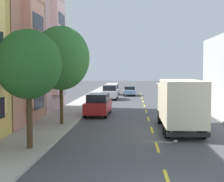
# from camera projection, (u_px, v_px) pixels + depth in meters

# --- Properties ---
(ground_plane) EXTENTS (160.00, 160.00, 0.00)m
(ground_plane) POSITION_uv_depth(u_px,v_px,m) (143.00, 103.00, 40.20)
(ground_plane) COLOR #424244
(sidewalk_left) EXTENTS (3.20, 120.00, 0.14)m
(sidewalk_left) POSITION_uv_depth(u_px,v_px,m) (83.00, 104.00, 38.65)
(sidewalk_left) COLOR #A39E93
(sidewalk_left) RESTS_ON ground_plane
(sidewalk_right) EXTENTS (3.20, 120.00, 0.14)m
(sidewalk_right) POSITION_uv_depth(u_px,v_px,m) (207.00, 105.00, 37.76)
(sidewalk_right) COLOR #A39E93
(sidewalk_right) RESTS_ON ground_plane
(lane_centerline_dashes) EXTENTS (0.14, 47.20, 0.01)m
(lane_centerline_dashes) POSITION_uv_depth(u_px,v_px,m) (145.00, 108.00, 34.72)
(lane_centerline_dashes) COLOR yellow
(lane_centerline_dashes) RESTS_ON ground_plane
(street_tree_nearest) EXTENTS (3.24, 3.24, 5.88)m
(street_tree_nearest) POSITION_uv_depth(u_px,v_px,m) (29.00, 65.00, 16.28)
(street_tree_nearest) COLOR #47331E
(street_tree_nearest) RESTS_ON sidewalk_left
(street_tree_second) EXTENTS (4.06, 4.06, 7.00)m
(street_tree_second) POSITION_uv_depth(u_px,v_px,m) (61.00, 58.00, 23.61)
(street_tree_second) COLOR #47331E
(street_tree_second) RESTS_ON sidewalk_left
(delivery_box_truck) EXTENTS (2.40, 7.42, 3.37)m
(delivery_box_truck) POSITION_uv_depth(u_px,v_px,m) (180.00, 102.00, 21.72)
(delivery_box_truck) COLOR beige
(delivery_box_truck) RESTS_ON ground_plane
(parked_suv_white) EXTENTS (2.01, 4.82, 1.93)m
(parked_suv_white) POSITION_uv_depth(u_px,v_px,m) (110.00, 92.00, 45.00)
(parked_suv_white) COLOR silver
(parked_suv_white) RESTS_ON ground_plane
(parked_suv_red) EXTENTS (2.09, 4.86, 1.93)m
(parked_suv_red) POSITION_uv_depth(u_px,v_px,m) (98.00, 104.00, 29.20)
(parked_suv_red) COLOR #AD1E1E
(parked_suv_red) RESTS_ON ground_plane
(parked_wagon_teal) EXTENTS (1.83, 4.70, 1.50)m
(parked_wagon_teal) POSITION_uv_depth(u_px,v_px,m) (174.00, 93.00, 46.19)
(parked_wagon_teal) COLOR #195B60
(parked_wagon_teal) RESTS_ON ground_plane
(parked_hatchback_silver) EXTENTS (1.84, 4.04, 1.50)m
(parked_hatchback_silver) POSITION_uv_depth(u_px,v_px,m) (113.00, 90.00, 53.83)
(parked_hatchback_silver) COLOR #B2B5BA
(parked_hatchback_silver) RESTS_ON ground_plane
(parked_suv_forest) EXTENTS (2.00, 4.82, 1.93)m
(parked_suv_forest) POSITION_uv_depth(u_px,v_px,m) (185.00, 98.00, 36.40)
(parked_suv_forest) COLOR #194C28
(parked_suv_forest) RESTS_ON ground_plane
(moving_sky_sedan) EXTENTS (1.80, 4.50, 1.43)m
(moving_sky_sedan) POSITION_uv_depth(u_px,v_px,m) (130.00, 91.00, 51.78)
(moving_sky_sedan) COLOR #7A9EC6
(moving_sky_sedan) RESTS_ON ground_plane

